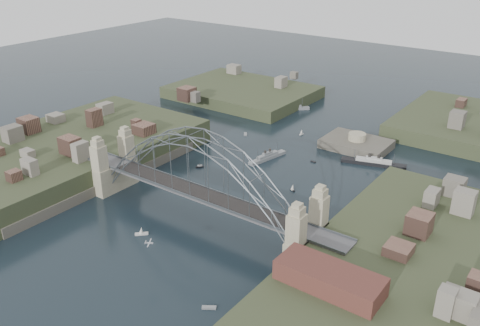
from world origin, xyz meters
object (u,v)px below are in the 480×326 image
Objects in this scene: fort_island at (356,149)px; ocean_liner at (373,163)px; naval_cruiser_near at (267,157)px; bridge at (197,178)px; wharf_shed at (329,278)px; naval_cruiser_far at (291,108)px.

fort_island is 14.50m from ocean_liner.
fort_island is 32.82m from naval_cruiser_near.
bridge is 4.20× the size of wharf_shed.
naval_cruiser_near is 53.08m from naval_cruiser_far.
fort_island reaches higher than ocean_liner.
fort_island reaches higher than naval_cruiser_far.
wharf_shed is 1.27× the size of naval_cruiser_near.
wharf_shed is 0.98× the size of ocean_liner.
naval_cruiser_near is at bearing -67.46° from naval_cruiser_far.
naval_cruiser_near is at bearing -151.41° from ocean_liner.
bridge is 3.82× the size of fort_island.
fort_island reaches higher than naval_cruiser_near.
ocean_liner is at bearing 106.17° from wharf_shed.
bridge is at bearing 162.35° from wharf_shed.
naval_cruiser_far reaches higher than naval_cruiser_near.
fort_island is at bearing -29.62° from naval_cruiser_far.
bridge is 5.34× the size of naval_cruiser_near.
ocean_liner is at bearing -32.89° from naval_cruiser_far.
naval_cruiser_far is 60.07m from ocean_liner.
naval_cruiser_near is at bearing -126.64° from fort_island.
fort_island is at bearing 110.85° from wharf_shed.
ocean_liner is at bearing 28.59° from naval_cruiser_near.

